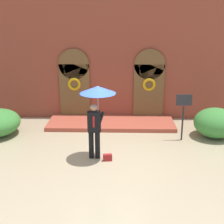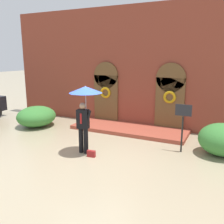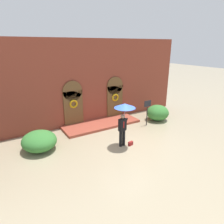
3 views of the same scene
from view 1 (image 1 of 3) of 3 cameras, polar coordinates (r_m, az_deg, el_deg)
The scene contains 6 objects.
ground_plane at distance 10.21m, azimuth -0.67°, elevation -8.17°, with size 80.00×80.00×0.00m, color tan.
building_facade at distance 13.47m, azimuth -0.05°, elevation 10.05°, with size 14.00×2.30×5.60m.
person_with_umbrella at distance 9.48m, azimuth -2.79°, elevation 2.11°, with size 1.10×1.10×2.36m.
handbag at distance 9.91m, azimuth -0.82°, elevation -8.32°, with size 0.28×0.12×0.22m, color maroon.
sign_post at distance 11.41m, azimuth 12.93°, elevation 0.43°, with size 0.56×0.06×1.72m.
shrub_right at distance 12.23m, azimuth 18.43°, elevation -1.90°, with size 1.61×1.56×1.10m, color #387A33.
Camera 1 is at (0.35, -9.20, 4.43)m, focal length 50.00 mm.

